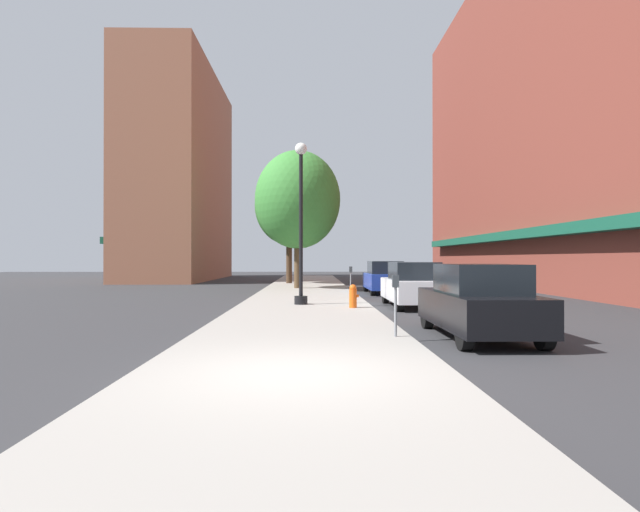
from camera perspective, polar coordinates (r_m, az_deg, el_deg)
ground_plane at (r=25.87m, az=7.37°, el=-4.25°), size 90.00×90.00×0.00m
sidewalk_slab at (r=26.59m, az=-1.53°, el=-4.02°), size 4.80×50.00×0.12m
building_right_brick at (r=34.21m, az=25.50°, el=14.94°), size 6.80×40.00×21.57m
building_far_background at (r=46.47m, az=-15.17°, el=8.43°), size 6.80×18.00×17.70m
lamppost at (r=18.85m, az=-2.12°, el=4.02°), size 0.48×0.48×5.90m
fire_hydrant at (r=17.55m, az=3.68°, el=-4.43°), size 0.33×0.26×0.79m
parking_meter_near at (r=11.14m, az=8.35°, el=-4.59°), size 0.14×0.09×1.31m
parking_meter_far at (r=23.47m, az=3.42°, el=-2.34°), size 0.14×0.09×1.31m
tree_near at (r=29.43m, az=-2.49°, el=6.22°), size 4.84×4.84×7.81m
tree_mid at (r=35.44m, az=-3.44°, el=5.57°), size 4.68×4.68×8.00m
car_black at (r=12.13m, az=17.10°, el=-4.90°), size 1.80×4.30×1.66m
car_white at (r=19.26m, az=10.26°, el=-3.20°), size 1.80×4.30×1.66m
car_blue at (r=26.54m, az=7.14°, el=-2.40°), size 1.80×4.30×1.66m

